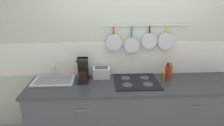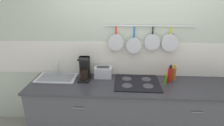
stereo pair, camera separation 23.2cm
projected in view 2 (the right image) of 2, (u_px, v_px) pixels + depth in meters
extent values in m
cube|color=#B2BCA8|center=(135.00, 49.00, 2.61)|extent=(7.20, 0.06, 2.60)
cube|color=silver|center=(135.00, 59.00, 2.66)|extent=(7.20, 0.07, 0.51)
cylinder|color=#B7BABF|center=(149.00, 26.00, 2.43)|extent=(1.26, 0.02, 0.02)
cylinder|color=red|center=(116.00, 30.00, 2.48)|extent=(0.02, 0.02, 0.11)
cylinder|color=#B7BABF|center=(116.00, 42.00, 2.51)|extent=(0.23, 0.06, 0.23)
cylinder|color=#1959B2|center=(134.00, 32.00, 2.47)|extent=(0.02, 0.02, 0.16)
cylinder|color=#B7BABF|center=(134.00, 46.00, 2.51)|extent=(0.22, 0.06, 0.22)
cylinder|color=black|center=(153.00, 30.00, 2.45)|extent=(0.02, 0.02, 0.10)
cylinder|color=#B7BABF|center=(152.00, 42.00, 2.48)|extent=(0.22, 0.05, 0.22)
cylinder|color=gold|center=(171.00, 30.00, 2.43)|extent=(0.02, 0.02, 0.10)
cylinder|color=#B7BABF|center=(170.00, 43.00, 2.47)|extent=(0.24, 0.05, 0.24)
cube|color=#3F4247|center=(134.00, 113.00, 2.58)|extent=(2.95, 0.61, 0.86)
cylinder|color=slate|center=(79.00, 108.00, 2.22)|extent=(0.14, 0.01, 0.01)
cylinder|color=slate|center=(197.00, 112.00, 2.14)|extent=(0.14, 0.01, 0.01)
cube|color=#2D2D33|center=(136.00, 86.00, 2.42)|extent=(2.99, 0.65, 0.03)
cube|color=#B7BABF|center=(57.00, 78.00, 2.60)|extent=(0.58, 0.35, 0.01)
cube|color=slate|center=(57.00, 77.00, 2.60)|extent=(0.49, 0.28, 0.00)
cylinder|color=#B7BABF|center=(59.00, 68.00, 2.68)|extent=(0.03, 0.03, 0.22)
cylinder|color=#B7BABF|center=(56.00, 64.00, 2.58)|extent=(0.02, 0.14, 0.02)
cube|color=black|center=(85.00, 79.00, 2.55)|extent=(0.16, 0.22, 0.02)
cube|color=black|center=(85.00, 67.00, 2.56)|extent=(0.15, 0.08, 0.34)
cylinder|color=black|center=(84.00, 75.00, 2.49)|extent=(0.12, 0.12, 0.14)
cube|color=black|center=(84.00, 59.00, 2.46)|extent=(0.15, 0.16, 0.02)
cube|color=#B7BABF|center=(103.00, 72.00, 2.61)|extent=(0.25, 0.15, 0.16)
cube|color=black|center=(103.00, 68.00, 2.56)|extent=(0.19, 0.03, 0.00)
cube|color=black|center=(103.00, 66.00, 2.60)|extent=(0.19, 0.03, 0.00)
cube|color=black|center=(94.00, 70.00, 2.61)|extent=(0.02, 0.02, 0.02)
cube|color=black|center=(137.00, 83.00, 2.46)|extent=(0.63, 0.52, 0.01)
cylinder|color=#38383D|center=(127.00, 85.00, 2.36)|extent=(0.14, 0.14, 0.00)
cylinder|color=#38383D|center=(148.00, 86.00, 2.35)|extent=(0.14, 0.14, 0.00)
cylinder|color=#38383D|center=(127.00, 79.00, 2.56)|extent=(0.14, 0.14, 0.00)
cylinder|color=#38383D|center=(146.00, 79.00, 2.55)|extent=(0.14, 0.14, 0.00)
cylinder|color=#4C721E|center=(166.00, 79.00, 2.42)|extent=(0.05, 0.05, 0.13)
cylinder|color=#B28C19|center=(166.00, 74.00, 2.39)|extent=(0.03, 0.03, 0.03)
cylinder|color=red|center=(170.00, 75.00, 2.46)|extent=(0.06, 0.06, 0.21)
cylinder|color=black|center=(171.00, 67.00, 2.41)|extent=(0.04, 0.04, 0.05)
cylinder|color=#8C5919|center=(173.00, 74.00, 2.53)|extent=(0.06, 0.06, 0.19)
cylinder|color=#B28C19|center=(174.00, 66.00, 2.49)|extent=(0.03, 0.03, 0.04)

